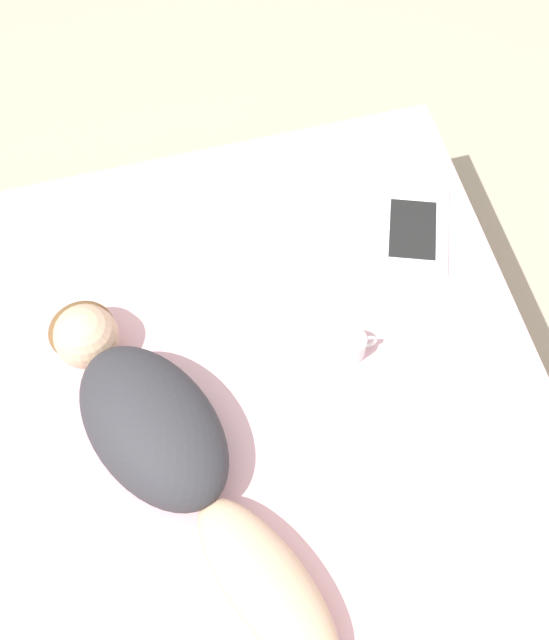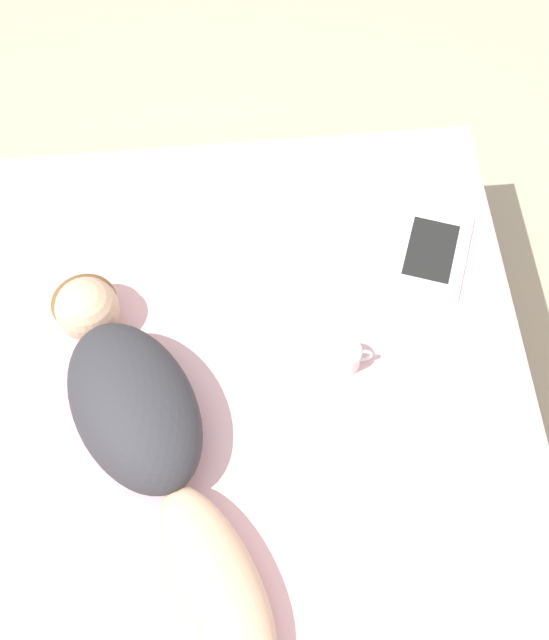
{
  "view_description": "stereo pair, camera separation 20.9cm",
  "coord_description": "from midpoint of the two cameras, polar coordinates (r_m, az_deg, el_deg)",
  "views": [
    {
      "loc": [
        -0.14,
        -0.8,
        2.92
      ],
      "look_at": [
        0.18,
        0.42,
        0.57
      ],
      "focal_mm": 50.0,
      "sensor_mm": 36.0,
      "label": 1
    },
    {
      "loc": [
        0.06,
        -0.84,
        2.92
      ],
      "look_at": [
        0.18,
        0.42,
        0.57
      ],
      "focal_mm": 50.0,
      "sensor_mm": 36.0,
      "label": 2
    }
  ],
  "objects": [
    {
      "name": "ground_plane",
      "position": [
        3.03,
        -0.64,
        -12.56
      ],
      "size": [
        12.0,
        12.0,
        0.0
      ],
      "primitive_type": "plane",
      "color": "#B7A88E"
    },
    {
      "name": "bed",
      "position": [
        2.78,
        -0.69,
        -11.13
      ],
      "size": [
        1.89,
        2.35,
        0.52
      ],
      "color": "beige",
      "rests_on": "ground_plane"
    },
    {
      "name": "person",
      "position": [
        2.47,
        -5.89,
        -7.14
      ],
      "size": [
        0.66,
        1.25,
        0.23
      ],
      "rotation": [
        0.0,
        0.0,
        0.39
      ],
      "color": "#DBB28E",
      "rests_on": "bed"
    },
    {
      "name": "open_magazine",
      "position": [
        2.89,
        9.91,
        4.74
      ],
      "size": [
        0.54,
        0.46,
        0.01
      ],
      "rotation": [
        0.0,
        0.0,
        -0.36
      ],
      "color": "white",
      "rests_on": "bed"
    },
    {
      "name": "coffee_mug",
      "position": [
        2.63,
        6.95,
        -2.52
      ],
      "size": [
        0.12,
        0.09,
        0.08
      ],
      "color": "white",
      "rests_on": "bed"
    }
  ]
}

